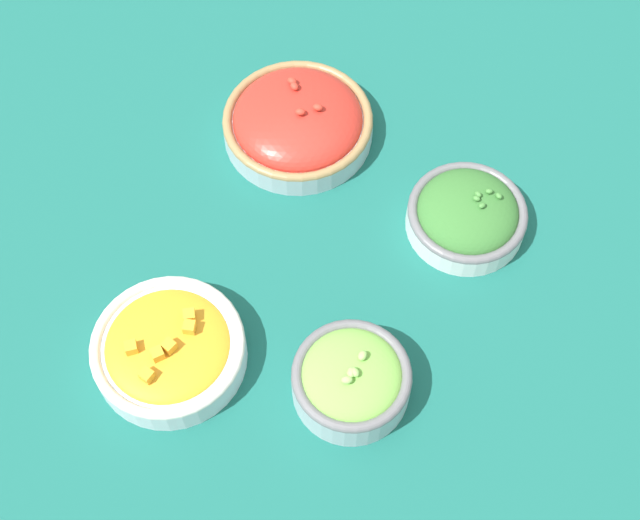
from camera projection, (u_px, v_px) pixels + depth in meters
ground_plane at (320, 272)px, 1.05m from camera, size 3.00×3.00×0.00m
bowl_lettuce at (351, 379)px, 0.95m from camera, size 0.13×0.13×0.07m
bowl_broccoli at (467, 215)px, 1.06m from camera, size 0.14×0.14×0.06m
bowl_cherry_tomatoes at (298, 122)px, 1.13m from camera, size 0.19×0.19×0.07m
bowl_squash at (169, 349)px, 0.98m from camera, size 0.17×0.17×0.06m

